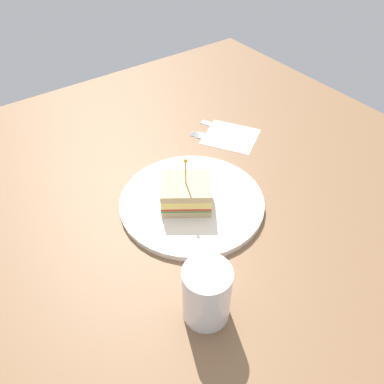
{
  "coord_description": "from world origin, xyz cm",
  "views": [
    {
      "loc": [
        -43.39,
        31.29,
        52.6
      ],
      "look_at": [
        0.0,
        0.0,
        3.16
      ],
      "focal_mm": 37.02,
      "sensor_mm": 36.0,
      "label": 1
    }
  ],
  "objects_px": {
    "plate": "(192,202)",
    "sandwich_half_center": "(186,194)",
    "fork": "(211,137)",
    "knife": "(221,127)",
    "drink_glass": "(206,296)",
    "napkin": "(231,136)"
  },
  "relations": [
    {
      "from": "plate",
      "to": "sandwich_half_center",
      "type": "height_order",
      "value": "sandwich_half_center"
    },
    {
      "from": "fork",
      "to": "knife",
      "type": "relative_size",
      "value": 0.97
    },
    {
      "from": "plate",
      "to": "drink_glass",
      "type": "relative_size",
      "value": 2.78
    },
    {
      "from": "plate",
      "to": "napkin",
      "type": "bearing_deg",
      "value": -57.63
    },
    {
      "from": "knife",
      "to": "fork",
      "type": "bearing_deg",
      "value": 111.14
    },
    {
      "from": "napkin",
      "to": "sandwich_half_center",
      "type": "bearing_deg",
      "value": 121.05
    },
    {
      "from": "fork",
      "to": "napkin",
      "type": "bearing_deg",
      "value": -119.0
    },
    {
      "from": "sandwich_half_center",
      "to": "knife",
      "type": "xyz_separation_m",
      "value": [
        0.17,
        -0.22,
        -0.03
      ]
    },
    {
      "from": "sandwich_half_center",
      "to": "drink_glass",
      "type": "relative_size",
      "value": 1.21
    },
    {
      "from": "plate",
      "to": "napkin",
      "type": "distance_m",
      "value": 0.24
    },
    {
      "from": "drink_glass",
      "to": "fork",
      "type": "relative_size",
      "value": 0.88
    },
    {
      "from": "fork",
      "to": "drink_glass",
      "type": "bearing_deg",
      "value": 141.34
    },
    {
      "from": "sandwich_half_center",
      "to": "fork",
      "type": "relative_size",
      "value": 1.06
    },
    {
      "from": "plate",
      "to": "sandwich_half_center",
      "type": "bearing_deg",
      "value": 97.27
    },
    {
      "from": "drink_glass",
      "to": "napkin",
      "type": "distance_m",
      "value": 0.46
    },
    {
      "from": "plate",
      "to": "drink_glass",
      "type": "height_order",
      "value": "drink_glass"
    },
    {
      "from": "sandwich_half_center",
      "to": "napkin",
      "type": "height_order",
      "value": "sandwich_half_center"
    },
    {
      "from": "sandwich_half_center",
      "to": "plate",
      "type": "bearing_deg",
      "value": -82.73
    },
    {
      "from": "plate",
      "to": "napkin",
      "type": "height_order",
      "value": "plate"
    },
    {
      "from": "drink_glass",
      "to": "fork",
      "type": "xyz_separation_m",
      "value": [
        0.35,
        -0.28,
        -0.04
      ]
    },
    {
      "from": "drink_glass",
      "to": "fork",
      "type": "bearing_deg",
      "value": -38.66
    },
    {
      "from": "drink_glass",
      "to": "napkin",
      "type": "bearing_deg",
      "value": -44.52
    }
  ]
}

